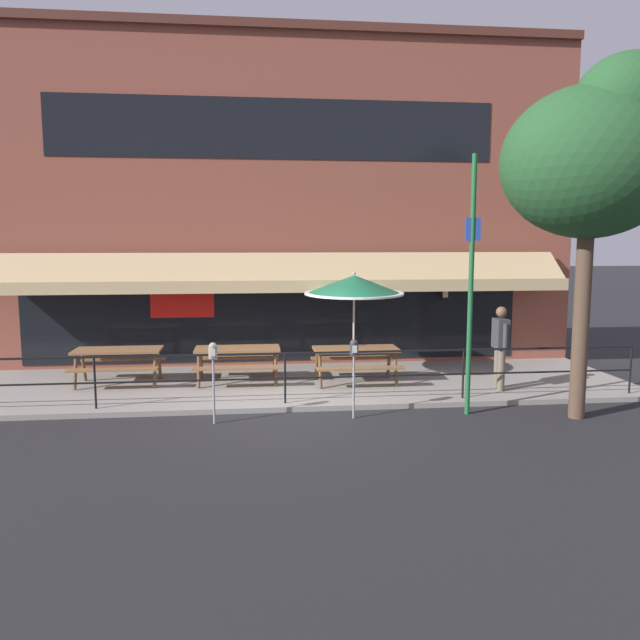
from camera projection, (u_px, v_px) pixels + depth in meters
ground_plane at (286, 413)px, 11.45m from camera, size 120.00×120.00×0.00m
patio_deck at (281, 385)px, 13.42m from camera, size 15.00×4.00×0.10m
restaurant_building at (275, 202)px, 15.10m from camera, size 15.00×1.60×8.18m
patio_railing at (285, 367)px, 11.65m from camera, size 13.84×0.04×0.97m
picnic_table_left at (118, 356)px, 13.17m from camera, size 1.80×1.42×0.76m
picnic_table_centre at (238, 355)px, 13.33m from camera, size 1.80×1.42×0.76m
picnic_table_right at (356, 355)px, 13.31m from camera, size 1.80×1.42×0.76m
patio_umbrella_right at (354, 285)px, 13.38m from camera, size 2.14×2.14×2.38m
pedestrian_walking at (500, 343)px, 12.71m from camera, size 0.25×0.62×1.71m
parking_meter_near at (213, 358)px, 10.61m from camera, size 0.15×0.16×1.42m
parking_meter_far at (354, 355)px, 10.94m from camera, size 0.15×0.16×1.42m
street_sign_pole at (471, 284)px, 11.06m from camera, size 0.28×0.09×4.64m
street_tree_curbside at (597, 153)px, 10.49m from camera, size 3.02×2.72×6.19m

